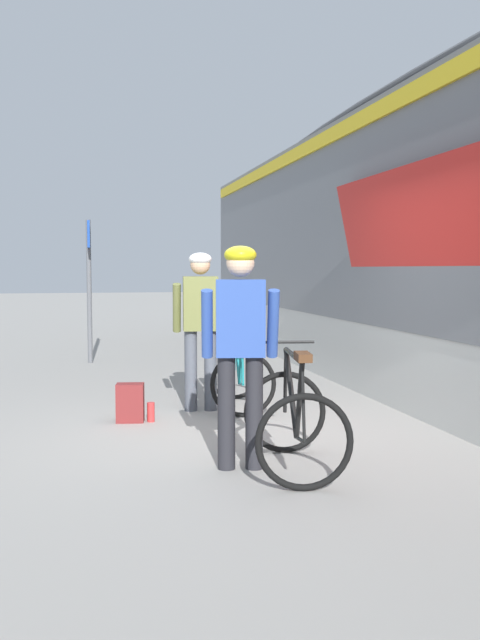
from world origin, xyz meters
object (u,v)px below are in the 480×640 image
at_px(backpack_on_platform, 130,403).
at_px(water_bottle_near_the_bikes, 227,398).
at_px(cyclist_far_in_blue, 240,336).
at_px(bicycle_near_teal, 239,373).
at_px(cyclist_near_in_olive, 200,317).
at_px(water_bottle_by_the_backpack, 151,412).
at_px(bicycle_far_black, 294,420).
at_px(platform_sign_post, 89,266).

height_order(backpack_on_platform, water_bottle_near_the_bikes, backpack_on_platform).
bearing_deg(cyclist_far_in_blue, bicycle_near_teal, 77.28).
xyz_separation_m(cyclist_near_in_olive, water_bottle_by_the_backpack, (-0.60, -0.44, -0.95)).
bearing_deg(water_bottle_near_the_bikes, bicycle_far_black, -90.15).
relative_size(bicycle_far_black, backpack_on_platform, 2.92).
bearing_deg(bicycle_near_teal, platform_sign_post, 110.78).
xyz_separation_m(cyclist_near_in_olive, water_bottle_near_the_bikes, (0.33, 0.11, -0.95)).
relative_size(bicycle_near_teal, water_bottle_by_the_backpack, 5.73).
xyz_separation_m(cyclist_near_in_olive, backpack_on_platform, (-0.81, -0.40, -0.85)).
distance_m(water_bottle_near_the_bikes, platform_sign_post, 4.65).
bearing_deg(cyclist_far_in_blue, water_bottle_near_the_bikes, 80.36).
height_order(bicycle_far_black, backpack_on_platform, bicycle_far_black).
relative_size(water_bottle_near_the_bikes, water_bottle_by_the_backpack, 1.02).
distance_m(bicycle_near_teal, water_bottle_near_the_bikes, 0.33).
relative_size(backpack_on_platform, platform_sign_post, 0.17).
bearing_deg(platform_sign_post, bicycle_near_teal, -69.22).
bearing_deg(bicycle_near_teal, backpack_on_platform, -160.55).
bearing_deg(cyclist_near_in_olive, bicycle_far_black, -82.48).
xyz_separation_m(backpack_on_platform, water_bottle_near_the_bikes, (1.14, 0.51, -0.10)).
xyz_separation_m(cyclist_far_in_blue, platform_sign_post, (-1.07, 6.51, 0.57)).
xyz_separation_m(cyclist_near_in_olive, platform_sign_post, (-1.15, 4.25, 0.57)).
height_order(cyclist_near_in_olive, bicycle_far_black, cyclist_near_in_olive).
height_order(bicycle_near_teal, backpack_on_platform, bicycle_near_teal).
height_order(backpack_on_platform, water_bottle_by_the_backpack, backpack_on_platform).
distance_m(cyclist_near_in_olive, platform_sign_post, 4.44).
bearing_deg(cyclist_near_in_olive, cyclist_far_in_blue, -91.95).
xyz_separation_m(cyclist_far_in_blue, water_bottle_near_the_bikes, (0.40, 2.37, -0.95)).
relative_size(cyclist_near_in_olive, cyclist_far_in_blue, 1.00).
bearing_deg(backpack_on_platform, bicycle_near_teal, 29.45).
xyz_separation_m(bicycle_far_black, water_bottle_near_the_bikes, (0.01, 2.52, -0.30)).
height_order(bicycle_far_black, platform_sign_post, platform_sign_post).
bearing_deg(cyclist_near_in_olive, bicycle_near_teal, 5.67).
bearing_deg(bicycle_near_teal, bicycle_far_black, -92.92).
distance_m(bicycle_near_teal, platform_sign_post, 4.66).
height_order(water_bottle_by_the_backpack, platform_sign_post, platform_sign_post).
xyz_separation_m(bicycle_near_teal, platform_sign_post, (-1.59, 4.20, 1.22)).
xyz_separation_m(backpack_on_platform, water_bottle_by_the_backpack, (0.21, -0.04, -0.10)).
xyz_separation_m(cyclist_near_in_olive, bicycle_near_teal, (0.44, 0.04, -0.65)).
bearing_deg(water_bottle_by_the_backpack, platform_sign_post, 96.68).
relative_size(backpack_on_platform, water_bottle_near_the_bikes, 1.94).
bearing_deg(bicycle_far_black, backpack_on_platform, 119.27).
distance_m(cyclist_near_in_olive, cyclist_far_in_blue, 2.27).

